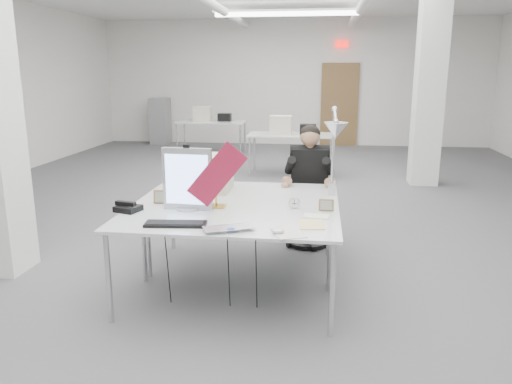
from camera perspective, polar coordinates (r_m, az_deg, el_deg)
room_shell at (r=6.41m, az=1.21°, el=11.87°), size 10.04×14.04×3.24m
desk_main at (r=3.98m, az=-3.44°, el=-3.20°), size 1.80×0.90×0.02m
desk_second at (r=4.83m, az=-1.47°, el=-0.14°), size 1.80×0.90×0.02m
bg_desk_a at (r=9.32m, az=4.08°, el=6.52°), size 1.60×0.80×0.02m
bg_desk_b at (r=11.77m, az=-5.15°, el=7.98°), size 1.60×0.80×0.02m
filing_cabinet at (r=13.62m, az=-10.88°, el=7.96°), size 0.45×0.55×1.20m
office_chair at (r=5.50m, az=6.04°, el=-0.14°), size 0.61×0.61×1.18m
seated_person at (r=5.39m, az=6.11°, el=2.95°), size 0.50×0.61×0.87m
monitor at (r=4.20m, az=-7.84°, el=1.48°), size 0.42×0.06×0.52m
pennant at (r=4.10m, az=-4.46°, el=2.01°), size 0.50×0.12×0.55m
keyboard at (r=3.84m, az=-9.17°, el=-3.63°), size 0.48×0.20×0.02m
laptop at (r=3.62m, az=-2.88°, el=-4.47°), size 0.44×0.38×0.03m
mouse at (r=3.60m, az=2.50°, el=-4.50°), size 0.10×0.08×0.04m
bankers_lamp at (r=4.27m, az=-4.59°, el=0.32°), size 0.28×0.11×0.31m
desk_phone at (r=4.30m, az=-14.40°, el=-1.83°), size 0.23×0.22×0.05m
picture_frame_left at (r=4.47m, az=-10.68°, el=-0.55°), size 0.15×0.05×0.12m
picture_frame_right at (r=4.21m, az=8.04°, el=-1.49°), size 0.13×0.03×0.10m
desk_clock at (r=4.26m, az=4.41°, el=-1.21°), size 0.10×0.04×0.09m
paper_stack_a at (r=3.63m, az=3.64°, el=-4.62°), size 0.29×0.34×0.01m
paper_stack_b at (r=3.82m, az=6.35°, el=-3.71°), size 0.21×0.27×0.01m
paper_stack_c at (r=4.05m, az=6.90°, el=-2.74°), size 0.22×0.16×0.01m
beige_monitor at (r=4.85m, az=-5.18°, el=2.19°), size 0.39×0.37×0.36m
architect_lamp at (r=4.46m, az=8.88°, el=4.43°), size 0.41×0.72×0.87m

